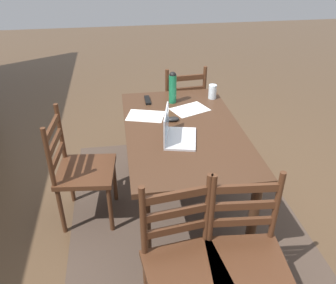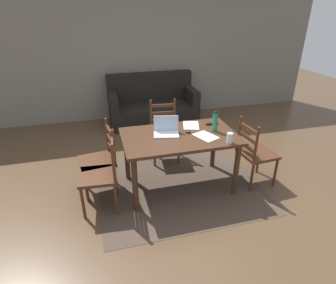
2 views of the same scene
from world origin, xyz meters
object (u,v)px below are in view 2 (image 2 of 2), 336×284
(chair_far_head, at_px, (164,132))
(laptop, at_px, (166,129))
(chair_left_near, at_px, (102,175))
(computer_mouse, at_px, (188,131))
(dining_table, at_px, (180,142))
(tv_remote, at_px, (212,124))
(chair_right_near, at_px, (255,153))
(drinking_glass, at_px, (230,138))
(couch, at_px, (152,105))
(water_bottle, at_px, (215,121))
(chair_left_far, at_px, (100,160))

(chair_far_head, xyz_separation_m, laptop, (-0.16, -0.72, 0.37))
(chair_left_near, xyz_separation_m, computer_mouse, (1.16, 0.24, 0.33))
(dining_table, xyz_separation_m, tv_remote, (0.54, 0.22, 0.11))
(laptop, bearing_deg, chair_right_near, -13.24)
(drinking_glass, height_order, computer_mouse, drinking_glass)
(chair_right_near, xyz_separation_m, tv_remote, (-0.49, 0.40, 0.32))
(couch, xyz_separation_m, tv_remote, (0.38, -2.22, 0.43))
(chair_far_head, xyz_separation_m, couch, (0.15, 1.63, -0.11))
(dining_table, distance_m, chair_far_head, 0.84)
(dining_table, xyz_separation_m, water_bottle, (0.48, 0.01, 0.25))
(chair_left_far, height_order, drinking_glass, chair_left_far)
(drinking_glass, xyz_separation_m, computer_mouse, (-0.39, 0.42, -0.05))
(chair_far_head, relative_size, tv_remote, 5.59)
(chair_right_near, distance_m, tv_remote, 0.71)
(chair_right_near, bearing_deg, computer_mouse, 164.95)
(dining_table, height_order, tv_remote, tv_remote)
(drinking_glass, bearing_deg, computer_mouse, 132.39)
(chair_left_near, bearing_deg, tv_remote, 14.47)
(chair_left_near, relative_size, computer_mouse, 9.50)
(chair_left_near, xyz_separation_m, chair_left_far, (-0.00, 0.37, 0.00))
(chair_left_near, bearing_deg, dining_table, 10.02)
(chair_left_far, distance_m, drinking_glass, 1.68)
(chair_left_near, xyz_separation_m, couch, (1.19, 2.62, -0.11))
(laptop, distance_m, tv_remote, 0.71)
(dining_table, bearing_deg, laptop, 148.13)
(chair_far_head, bearing_deg, tv_remote, -47.91)
(drinking_glass, bearing_deg, water_bottle, 95.23)
(couch, bearing_deg, chair_far_head, -95.44)
(chair_left_far, xyz_separation_m, laptop, (0.87, -0.09, 0.37))
(chair_right_near, height_order, laptop, laptop)
(couch, distance_m, computer_mouse, 2.42)
(dining_table, bearing_deg, chair_right_near, -10.02)
(chair_right_near, xyz_separation_m, water_bottle, (-0.54, 0.19, 0.46))
(tv_remote, bearing_deg, water_bottle, 164.74)
(water_bottle, height_order, tv_remote, water_bottle)
(chair_far_head, distance_m, water_bottle, 1.05)
(chair_left_far, bearing_deg, chair_right_near, -10.07)
(chair_right_near, height_order, couch, couch)
(chair_right_near, distance_m, drinking_glass, 0.66)
(laptop, relative_size, computer_mouse, 3.61)
(dining_table, xyz_separation_m, laptop, (-0.16, 0.10, 0.16))
(dining_table, bearing_deg, chair_far_head, 89.71)
(chair_left_far, bearing_deg, dining_table, -10.13)
(couch, relative_size, tv_remote, 10.59)
(chair_left_near, bearing_deg, chair_far_head, 44.06)
(chair_far_head, xyz_separation_m, water_bottle, (0.48, -0.81, 0.46))
(chair_far_head, distance_m, couch, 1.64)
(chair_far_head, height_order, chair_left_far, same)
(chair_left_near, bearing_deg, computer_mouse, 11.78)
(chair_left_near, relative_size, drinking_glass, 7.40)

